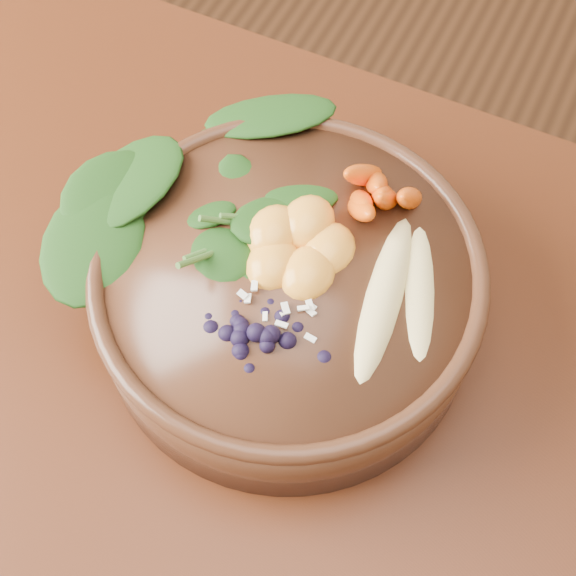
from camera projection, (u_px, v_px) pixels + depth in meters
name	position (u px, v px, depth m)	size (l,w,h in m)	color
stoneware_bowl	(288.00, 294.00, 0.63)	(0.30, 0.30, 0.08)	#452719
kale_heap	(255.00, 171.00, 0.61)	(0.20, 0.18, 0.05)	#1C4014
carrot_cluster	(391.00, 169.00, 0.59)	(0.06, 0.06, 0.08)	#EC520C
banana_halves	(404.00, 284.00, 0.57)	(0.09, 0.17, 0.03)	#E0CC84
mandarin_cluster	(298.00, 236.00, 0.59)	(0.09, 0.10, 0.03)	orange
blueberry_pile	(265.00, 327.00, 0.55)	(0.14, 0.10, 0.04)	black
coconut_flakes	(282.00, 289.00, 0.58)	(0.10, 0.07, 0.01)	white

